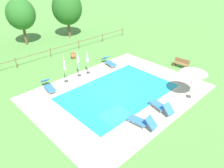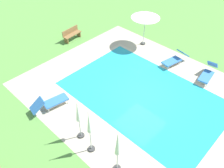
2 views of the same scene
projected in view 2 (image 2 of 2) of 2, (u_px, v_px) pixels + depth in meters
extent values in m
plane|color=#599342|center=(143.00, 95.00, 13.43)|extent=(160.00, 160.00, 0.00)
cube|color=#B2A893|center=(143.00, 95.00, 13.43)|extent=(13.20, 10.13, 0.01)
cube|color=#23A8C1|center=(143.00, 95.00, 13.42)|extent=(8.78, 5.70, 0.01)
cube|color=#C0B59F|center=(106.00, 125.00, 11.81)|extent=(9.26, 0.24, 0.01)
cube|color=#C0B59F|center=(172.00, 71.00, 15.04)|extent=(9.26, 0.24, 0.01)
cube|color=#C0B59F|center=(89.00, 62.00, 15.77)|extent=(0.24, 5.70, 0.01)
cube|color=#C0B59F|center=(220.00, 141.00, 11.07)|extent=(0.24, 5.70, 0.01)
cube|color=#3370BC|center=(172.00, 61.00, 15.33)|extent=(0.85, 1.39, 0.07)
cube|color=#3370BC|center=(183.00, 53.00, 15.59)|extent=(0.73, 0.82, 0.56)
cube|color=silver|center=(171.00, 62.00, 15.37)|extent=(0.81, 1.36, 0.04)
cylinder|color=silver|center=(168.00, 68.00, 15.05)|extent=(0.04, 0.04, 0.28)
cylinder|color=silver|center=(162.00, 64.00, 15.37)|extent=(0.04, 0.04, 0.28)
cylinder|color=silver|center=(180.00, 62.00, 15.53)|extent=(0.04, 0.04, 0.28)
cylinder|color=silver|center=(174.00, 59.00, 15.84)|extent=(0.04, 0.04, 0.28)
cube|color=#3370BC|center=(206.00, 76.00, 14.18)|extent=(0.78, 1.37, 0.07)
cube|color=#3370BC|center=(213.00, 64.00, 14.56)|extent=(0.69, 0.72, 0.65)
cube|color=silver|center=(206.00, 77.00, 14.22)|extent=(0.75, 1.34, 0.04)
cylinder|color=silver|center=(207.00, 85.00, 13.85)|extent=(0.04, 0.04, 0.28)
cylinder|color=silver|center=(198.00, 82.00, 14.07)|extent=(0.04, 0.04, 0.28)
cylinder|color=silver|center=(213.00, 75.00, 14.52)|extent=(0.04, 0.04, 0.28)
cylinder|color=silver|center=(204.00, 72.00, 14.75)|extent=(0.04, 0.04, 0.28)
cube|color=#3370BC|center=(56.00, 101.00, 12.63)|extent=(0.82, 1.39, 0.07)
cube|color=#3370BC|center=(37.00, 105.00, 12.03)|extent=(0.72, 0.82, 0.54)
cube|color=silver|center=(56.00, 101.00, 12.67)|extent=(0.79, 1.36, 0.04)
cylinder|color=silver|center=(63.00, 96.00, 13.14)|extent=(0.04, 0.04, 0.28)
cylinder|color=silver|center=(68.00, 101.00, 12.83)|extent=(0.04, 0.04, 0.28)
cylinder|color=silver|center=(45.00, 105.00, 12.66)|extent=(0.04, 0.04, 0.28)
cylinder|color=silver|center=(49.00, 110.00, 12.35)|extent=(0.04, 0.04, 0.28)
cylinder|color=#383838|center=(143.00, 43.00, 17.48)|extent=(0.36, 0.36, 0.08)
cylinder|color=#B2B5B7|center=(144.00, 29.00, 16.72)|extent=(0.04, 0.04, 2.38)
cone|color=white|center=(146.00, 15.00, 16.04)|extent=(1.98, 1.98, 0.34)
sphere|color=white|center=(146.00, 13.00, 15.92)|extent=(0.06, 0.06, 0.06)
cylinder|color=#383838|center=(81.00, 135.00, 11.28)|extent=(0.32, 0.32, 0.08)
cylinder|color=#B2B5B7|center=(80.00, 128.00, 10.92)|extent=(0.04, 0.04, 1.16)
cone|color=white|center=(78.00, 112.00, 10.19)|extent=(0.23, 0.23, 1.08)
sphere|color=white|center=(77.00, 102.00, 9.82)|extent=(0.05, 0.05, 0.05)
cylinder|color=#383838|center=(92.00, 149.00, 10.73)|extent=(0.32, 0.32, 0.08)
cylinder|color=#B2B5B7|center=(91.00, 141.00, 10.32)|extent=(0.04, 0.04, 1.31)
cone|color=white|center=(89.00, 122.00, 9.51)|extent=(0.21, 0.21, 1.15)
sphere|color=white|center=(88.00, 112.00, 9.12)|extent=(0.05, 0.05, 0.05)
cylinder|color=#383838|center=(117.00, 168.00, 10.01)|extent=(0.32, 0.32, 0.08)
cylinder|color=#B2B5B7|center=(117.00, 161.00, 9.64)|extent=(0.04, 0.04, 1.19)
cone|color=white|center=(118.00, 143.00, 8.83)|extent=(0.23, 0.23, 1.29)
sphere|color=white|center=(118.00, 132.00, 8.39)|extent=(0.05, 0.05, 0.05)
cube|color=olive|center=(72.00, 34.00, 17.68)|extent=(0.57, 1.53, 0.06)
cube|color=olive|center=(70.00, 31.00, 17.62)|extent=(0.18, 1.50, 0.40)
cube|color=olive|center=(79.00, 34.00, 18.21)|extent=(0.40, 0.09, 0.41)
cube|color=olive|center=(66.00, 41.00, 17.46)|extent=(0.40, 0.09, 0.41)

